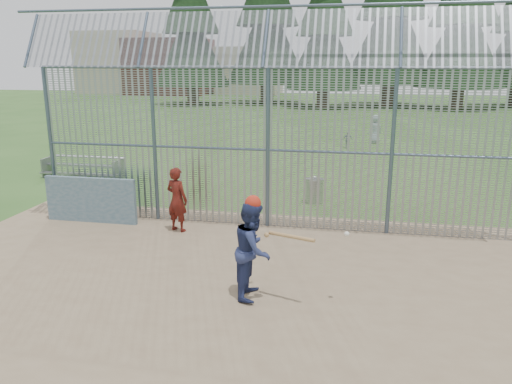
% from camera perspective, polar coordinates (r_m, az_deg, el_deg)
% --- Properties ---
extents(ground, '(120.00, 120.00, 0.00)m').
position_cam_1_polar(ground, '(9.78, -2.33, -10.33)').
color(ground, '#2D511E').
rests_on(ground, ground).
extents(dirt_infield, '(14.00, 10.00, 0.02)m').
position_cam_1_polar(dirt_infield, '(9.34, -3.06, -11.54)').
color(dirt_infield, '#756047').
rests_on(dirt_infield, ground).
extents(dugout_wall, '(2.50, 0.12, 1.20)m').
position_cam_1_polar(dugout_wall, '(13.78, -18.35, -0.86)').
color(dugout_wall, '#38566B').
rests_on(dugout_wall, dirt_infield).
extents(batter, '(0.67, 0.86, 1.76)m').
position_cam_1_polar(batter, '(8.90, -0.34, -6.61)').
color(batter, navy).
rests_on(batter, dirt_infield).
extents(onlooker, '(0.69, 0.56, 1.62)m').
position_cam_1_polar(onlooker, '(12.49, -9.02, -0.84)').
color(onlooker, maroon).
rests_on(onlooker, dirt_infield).
extents(bg_kid_standing, '(0.85, 0.72, 1.48)m').
position_cam_1_polar(bg_kid_standing, '(26.83, 13.47, 7.00)').
color(bg_kid_standing, gray).
rests_on(bg_kid_standing, ground).
extents(bg_kid_seated, '(0.50, 0.22, 0.84)m').
position_cam_1_polar(bg_kid_seated, '(25.01, 10.45, 5.88)').
color(bg_kid_seated, slate).
rests_on(bg_kid_seated, ground).
extents(batting_gear, '(1.81, 0.45, 0.70)m').
position_cam_1_polar(batting_gear, '(8.61, 0.56, -1.99)').
color(batting_gear, '#B02817').
rests_on(batting_gear, ground).
extents(trash_can, '(0.56, 0.56, 0.82)m').
position_cam_1_polar(trash_can, '(15.10, 6.69, 0.18)').
color(trash_can, gray).
rests_on(trash_can, ground).
extents(bleacher, '(3.00, 0.95, 0.72)m').
position_cam_1_polar(bleacher, '(19.40, -19.14, 2.79)').
color(bleacher, gray).
rests_on(bleacher, ground).
extents(backstop_fence, '(20.09, 0.81, 5.30)m').
position_cam_1_polar(backstop_fence, '(12.17, 9.77, 6.09)').
color(backstop_fence, '#47566B').
rests_on(backstop_fence, ground).
extents(distant_buildings, '(26.50, 10.50, 8.00)m').
position_cam_1_polar(distant_buildings, '(69.84, -10.29, 14.00)').
color(distant_buildings, brown).
rests_on(distant_buildings, ground).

